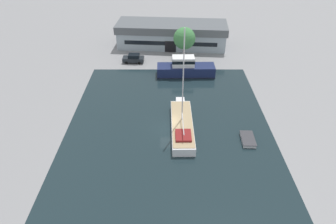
% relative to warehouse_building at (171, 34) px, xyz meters
% --- Properties ---
extents(ground_plane, '(440.00, 440.00, 0.00)m').
position_rel_warehouse_building_xyz_m(ground_plane, '(-0.71, -30.95, -2.58)').
color(ground_plane, gray).
extents(water_canal, '(28.80, 37.49, 0.01)m').
position_rel_warehouse_building_xyz_m(water_canal, '(-0.71, -30.95, -2.57)').
color(water_canal, '#19282D').
rests_on(water_canal, ground).
extents(warehouse_building, '(24.56, 9.85, 5.09)m').
position_rel_warehouse_building_xyz_m(warehouse_building, '(0.00, 0.00, 0.00)').
color(warehouse_building, '#99A8B2').
rests_on(warehouse_building, ground).
extents(quay_tree_near_building, '(4.28, 4.28, 6.93)m').
position_rel_warehouse_building_xyz_m(quay_tree_near_building, '(2.38, -8.36, 2.20)').
color(quay_tree_near_building, brown).
rests_on(quay_tree_near_building, ground).
extents(parked_car, '(4.28, 2.11, 1.71)m').
position_rel_warehouse_building_xyz_m(parked_car, '(-7.76, -8.96, -1.73)').
color(parked_car, '#1E2328').
rests_on(parked_car, ground).
extents(sailboat_moored, '(3.06, 12.39, 14.37)m').
position_rel_warehouse_building_xyz_m(sailboat_moored, '(1.15, -30.93, -1.85)').
color(sailboat_moored, white).
rests_on(sailboat_moored, water_canal).
extents(motor_cruiser, '(10.71, 3.33, 3.68)m').
position_rel_warehouse_building_xyz_m(motor_cruiser, '(2.36, -14.53, -1.22)').
color(motor_cruiser, '#19234C').
rests_on(motor_cruiser, water_canal).
extents(small_dinghy, '(1.84, 3.28, 0.48)m').
position_rel_warehouse_building_xyz_m(small_dinghy, '(9.91, -33.49, -2.33)').
color(small_dinghy, silver).
rests_on(small_dinghy, water_canal).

